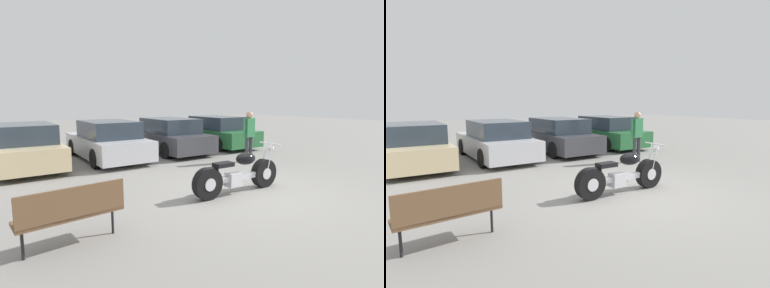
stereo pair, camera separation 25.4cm
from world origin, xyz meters
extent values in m
plane|color=gray|center=(0.00, 0.00, 0.00)|extent=(60.00, 60.00, 0.00)
cylinder|color=black|center=(0.61, 0.06, 0.33)|extent=(0.67, 0.20, 0.67)
cylinder|color=silver|center=(0.61, 0.06, 0.33)|extent=(0.27, 0.22, 0.27)
cylinder|color=black|center=(-1.07, 0.07, 0.33)|extent=(0.67, 0.20, 0.67)
cylinder|color=silver|center=(-1.07, 0.07, 0.33)|extent=(0.27, 0.22, 0.27)
cube|color=silver|center=(-0.23, 0.06, 0.35)|extent=(1.28, 0.12, 0.12)
cube|color=silver|center=(-0.34, 0.06, 0.32)|extent=(0.34, 0.24, 0.30)
ellipsoid|color=black|center=(0.01, 0.06, 0.75)|extent=(0.52, 0.33, 0.28)
cube|color=black|center=(-0.65, 0.06, 0.69)|extent=(0.44, 0.24, 0.09)
ellipsoid|color=black|center=(-1.02, 0.07, 0.58)|extent=(0.48, 0.20, 0.20)
cylinder|color=silver|center=(0.70, -0.04, 0.68)|extent=(0.22, 0.04, 0.70)
cylinder|color=silver|center=(0.70, 0.14, 0.68)|extent=(0.22, 0.04, 0.70)
cylinder|color=silver|center=(0.79, 0.05, 1.03)|extent=(0.04, 0.62, 0.03)
sphere|color=silver|center=(0.83, 0.05, 0.91)|extent=(0.15, 0.15, 0.15)
cylinder|color=silver|center=(-0.58, 0.20, 0.22)|extent=(1.28, 0.09, 0.08)
cube|color=#C6B284|center=(-3.81, 5.83, 0.48)|extent=(1.77, 4.47, 0.64)
cube|color=#28333D|center=(-3.81, 5.57, 1.08)|extent=(1.56, 2.32, 0.56)
cylinder|color=black|center=(-2.99, 7.22, 0.30)|extent=(0.20, 0.61, 0.61)
cylinder|color=black|center=(-2.99, 4.45, 0.30)|extent=(0.20, 0.61, 0.61)
cube|color=#BCBCC1|center=(-1.27, 5.68, 0.48)|extent=(1.77, 4.47, 0.64)
cube|color=#28333D|center=(-1.27, 5.42, 1.08)|extent=(1.56, 2.32, 0.56)
cylinder|color=black|center=(-2.09, 7.07, 0.30)|extent=(0.20, 0.61, 0.61)
cylinder|color=black|center=(-0.44, 7.07, 0.30)|extent=(0.20, 0.61, 0.61)
cylinder|color=black|center=(-2.09, 4.30, 0.30)|extent=(0.20, 0.61, 0.61)
cylinder|color=black|center=(-0.44, 4.30, 0.30)|extent=(0.20, 0.61, 0.61)
cube|color=#3D3D42|center=(1.28, 5.83, 0.48)|extent=(1.77, 4.47, 0.64)
cube|color=#28333D|center=(1.28, 5.56, 1.08)|extent=(1.56, 2.32, 0.56)
cylinder|color=black|center=(0.45, 7.21, 0.30)|extent=(0.20, 0.61, 0.61)
cylinder|color=black|center=(2.10, 7.21, 0.30)|extent=(0.20, 0.61, 0.61)
cylinder|color=black|center=(0.45, 4.44, 0.30)|extent=(0.20, 0.61, 0.61)
cylinder|color=black|center=(2.10, 4.44, 0.30)|extent=(0.20, 0.61, 0.61)
cube|color=#286B38|center=(3.82, 5.97, 0.48)|extent=(1.77, 4.47, 0.64)
cube|color=#28333D|center=(3.82, 5.70, 1.08)|extent=(1.56, 2.32, 0.56)
cylinder|color=black|center=(3.00, 7.36, 0.30)|extent=(0.20, 0.61, 0.61)
cylinder|color=black|center=(4.65, 7.36, 0.30)|extent=(0.20, 0.61, 0.61)
cylinder|color=black|center=(3.00, 4.59, 0.30)|extent=(0.20, 0.61, 0.61)
cylinder|color=black|center=(4.65, 4.59, 0.30)|extent=(0.20, 0.61, 0.61)
cube|color=brown|center=(-3.87, -0.44, 0.45)|extent=(1.46, 0.52, 0.05)
cube|color=brown|center=(-3.86, -0.61, 0.67)|extent=(1.43, 0.17, 0.44)
cylinder|color=black|center=(-4.49, -0.49, 0.23)|extent=(0.04, 0.04, 0.45)
cylinder|color=black|center=(-3.26, -0.38, 0.23)|extent=(0.04, 0.04, 0.45)
cylinder|color=#38383D|center=(2.42, 2.43, 0.42)|extent=(0.12, 0.12, 0.84)
cylinder|color=#38383D|center=(2.61, 2.43, 0.42)|extent=(0.12, 0.12, 0.84)
cube|color=#337F4C|center=(2.51, 2.43, 1.15)|extent=(0.34, 0.20, 0.63)
cylinder|color=#337F4C|center=(2.29, 2.43, 1.18)|extent=(0.08, 0.08, 0.58)
cylinder|color=#337F4C|center=(2.73, 2.43, 1.18)|extent=(0.08, 0.08, 0.58)
sphere|color=tan|center=(2.51, 2.43, 1.57)|extent=(0.23, 0.23, 0.23)
camera|label=1|loc=(-4.75, -4.69, 2.02)|focal=28.00mm
camera|label=2|loc=(-4.54, -4.83, 2.02)|focal=28.00mm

